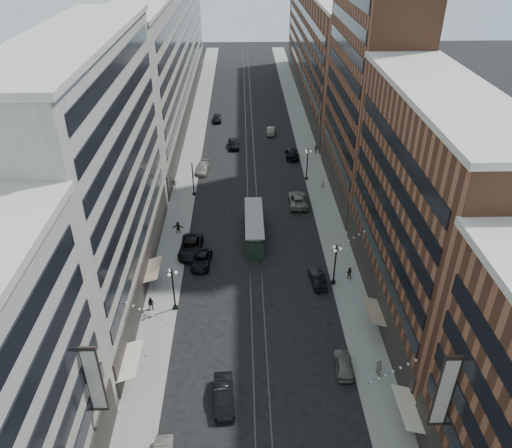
{
  "coord_description": "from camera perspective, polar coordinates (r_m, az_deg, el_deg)",
  "views": [
    {
      "loc": [
        -1.4,
        -14.91,
        37.47
      ],
      "look_at": [
        0.12,
        37.93,
        5.0
      ],
      "focal_mm": 35.0,
      "sensor_mm": 36.0,
      "label": 1
    }
  ],
  "objects": [
    {
      "name": "car_13",
      "position": [
        96.33,
        -2.6,
        9.15
      ],
      "size": [
        2.24,
        4.83,
        1.6
      ],
      "primitive_type": "imported",
      "rotation": [
        0.0,
        0.0,
        0.08
      ],
      "color": "black",
      "rests_on": "ground"
    },
    {
      "name": "lamppost_sw_mid",
      "position": [
        78.29,
        -7.23,
        5.25
      ],
      "size": [
        1.03,
        1.14,
        5.52
      ],
      "color": "black",
      "rests_on": "sidewalk_west"
    },
    {
      "name": "building_west_far",
      "position": [
        114.64,
        -9.97,
        18.79
      ],
      "size": [
        8.0,
        90.0,
        26.0
      ],
      "primitive_type": "cube",
      "color": "#ABA798",
      "rests_on": "ground"
    },
    {
      "name": "lamppost_se_mid",
      "position": [
        83.1,
        5.87,
        6.95
      ],
      "size": [
        1.03,
        1.14,
        5.52
      ],
      "color": "black",
      "rests_on": "sidewalk_east"
    },
    {
      "name": "sidewalk_west",
      "position": [
        93.27,
        -7.48,
        7.65
      ],
      "size": [
        4.0,
        180.0,
        0.15
      ],
      "primitive_type": "cube",
      "color": "gray",
      "rests_on": "ground"
    },
    {
      "name": "rail_west",
      "position": [
        92.81,
        -1.09,
        7.75
      ],
      "size": [
        0.12,
        180.0,
        0.02
      ],
      "primitive_type": "cube",
      "color": "#2D2D33",
      "rests_on": "ground"
    },
    {
      "name": "car_7",
      "position": [
        65.72,
        -7.49,
        -2.63
      ],
      "size": [
        3.11,
        6.16,
        1.67
      ],
      "primitive_type": "imported",
      "rotation": [
        0.0,
        0.0,
        -0.06
      ],
      "color": "black",
      "rests_on": "ground"
    },
    {
      "name": "pedestrian_9",
      "position": [
        93.99,
        6.87,
        8.48
      ],
      "size": [
        1.13,
        0.66,
        1.64
      ],
      "primitive_type": "imported",
      "rotation": [
        0.0,
        0.0,
        -0.22
      ],
      "color": "black",
      "rests_on": "sidewalk_east"
    },
    {
      "name": "car_4",
      "position": [
        50.77,
        9.96,
        -15.47
      ],
      "size": [
        1.88,
        4.19,
        1.4
      ],
      "primitive_type": "imported",
      "rotation": [
        0.0,
        0.0,
        3.09
      ],
      "color": "#68645C",
      "rests_on": "ground"
    },
    {
      "name": "lamppost_se_far",
      "position": [
        59.11,
        9.03,
        -4.45
      ],
      "size": [
        1.03,
        1.14,
        5.52
      ],
      "color": "black",
      "rests_on": "sidewalk_east"
    },
    {
      "name": "car_14",
      "position": [
        102.86,
        1.7,
        10.61
      ],
      "size": [
        1.85,
        4.46,
        1.44
      ],
      "primitive_type": "imported",
      "rotation": [
        0.0,
        0.0,
        3.07
      ],
      "color": "slate",
      "rests_on": "ground"
    },
    {
      "name": "car_5",
      "position": [
        47.53,
        -3.69,
        -18.95
      ],
      "size": [
        2.1,
        5.15,
        1.66
      ],
      "primitive_type": "imported",
      "rotation": [
        0.0,
        0.0,
        0.07
      ],
      "color": "black",
      "rests_on": "ground"
    },
    {
      "name": "building_east_mid",
      "position": [
        53.18,
        18.83,
        1.1
      ],
      "size": [
        8.0,
        30.0,
        24.0
      ],
      "primitive_type": "cube",
      "color": "brown",
      "rests_on": "ground"
    },
    {
      "name": "car_9",
      "position": [
        110.09,
        -4.46,
        11.97
      ],
      "size": [
        1.88,
        4.38,
        1.47
      ],
      "primitive_type": "imported",
      "rotation": [
        0.0,
        0.0,
        0.03
      ],
      "color": "black",
      "rests_on": "ground"
    },
    {
      "name": "car_11",
      "position": [
        76.5,
        4.81,
        2.81
      ],
      "size": [
        2.84,
        5.95,
        1.64
      ],
      "primitive_type": "imported",
      "rotation": [
        0.0,
        0.0,
        3.12
      ],
      "color": "slate",
      "rests_on": "ground"
    },
    {
      "name": "pedestrian_8",
      "position": [
        81.2,
        7.61,
        4.53
      ],
      "size": [
        0.66,
        0.53,
        1.6
      ],
      "primitive_type": "imported",
      "rotation": [
        0.0,
        0.0,
        3.42
      ],
      "color": "#A29B86",
      "rests_on": "sidewalk_east"
    },
    {
      "name": "rail_east",
      "position": [
        92.83,
        -0.21,
        7.76
      ],
      "size": [
        0.12,
        180.0,
        0.02
      ],
      "primitive_type": "cube",
      "color": "#2D2D33",
      "rests_on": "ground"
    },
    {
      "name": "building_east_tower",
      "position": [
        75.09,
        13.25,
        18.11
      ],
      "size": [
        8.0,
        26.0,
        42.0
      ],
      "primitive_type": "cube",
      "color": "brown",
      "rests_on": "ground"
    },
    {
      "name": "pedestrian_5",
      "position": [
        69.76,
        -8.9,
        -0.38
      ],
      "size": [
        1.6,
        0.54,
        1.7
      ],
      "primitive_type": "imported",
      "rotation": [
        0.0,
        0.0,
        -0.05
      ],
      "color": "black",
      "rests_on": "sidewalk_west"
    },
    {
      "name": "car_10",
      "position": [
        60.46,
        7.06,
        -6.16
      ],
      "size": [
        1.89,
        4.49,
        1.44
      ],
      "primitive_type": "imported",
      "rotation": [
        0.0,
        0.0,
        3.23
      ],
      "color": "black",
      "rests_on": "ground"
    },
    {
      "name": "ground",
      "position": [
        83.77,
        -0.52,
        4.99
      ],
      "size": [
        220.0,
        220.0,
        0.0
      ],
      "primitive_type": "plane",
      "color": "black",
      "rests_on": "ground"
    },
    {
      "name": "building_east_far",
      "position": [
        123.96,
        7.34,
        19.46
      ],
      "size": [
        8.0,
        72.0,
        24.0
      ],
      "primitive_type": "cube",
      "color": "brown",
      "rests_on": "ground"
    },
    {
      "name": "building_west_mid",
      "position": [
        55.58,
        -17.85,
        4.99
      ],
      "size": [
        8.0,
        36.0,
        28.0
      ],
      "primitive_type": "cube",
      "color": "#ABA798",
      "rests_on": "ground"
    },
    {
      "name": "pedestrian_6",
      "position": [
        81.46,
        -9.33,
        4.6
      ],
      "size": [
        1.15,
        0.58,
        1.91
      ],
      "primitive_type": "imported",
      "rotation": [
        0.0,
        0.0,
        3.2
      ],
      "color": "#ADA08F",
      "rests_on": "sidewalk_west"
    },
    {
      "name": "sidewalk_east",
      "position": [
        93.6,
        6.16,
        7.82
      ],
      "size": [
        4.0,
        180.0,
        0.15
      ],
      "primitive_type": "cube",
      "color": "gray",
      "rests_on": "ground"
    },
    {
      "name": "lamppost_sw_far",
      "position": [
        55.53,
        -9.43,
        -7.2
      ],
      "size": [
        1.03,
        1.14,
        5.52
      ],
      "color": "black",
      "rests_on": "sidewalk_west"
    },
    {
      "name": "car_2",
      "position": [
        63.4,
        -6.24,
        -4.13
      ],
      "size": [
        2.66,
        5.04,
        1.35
      ],
      "primitive_type": "imported",
      "rotation": [
        0.0,
        0.0,
        -0.09
      ],
      "color": "black",
      "rests_on": "ground"
    },
    {
      "name": "pedestrian_2",
      "position": [
        57.15,
        -11.89,
        -8.93
      ],
      "size": [
        0.82,
        0.46,
        1.69
      ],
      "primitive_type": "imported",
      "rotation": [
        0.0,
        0.0,
        0.01
      ],
      "color": "black",
      "rests_on": "sidewalk_west"
    },
    {
      "name": "car_8",
      "position": [
        86.94,
        -6.15,
        6.37
      ],
      "size": [
        2.38,
        5.13,
        1.45
      ],
      "primitive_type": "imported",
      "rotation": [
        0.0,
        0.0,
        -0.07
      ],
      "color": "gray",
      "rests_on": "ground"
    },
    {
      "name": "streetcar",
      "position": [
        68.17,
        -0.22,
        -0.37
      ],
      "size": [
        2.45,
        11.07,
        3.06
      ],
      "color": "#213425",
      "rests_on": "ground"
    },
    {
      "name": "car_12",
      "position": [
        92.42,
        4.1,
        8.1
      ],
      "size": [
        2.36,
        5.6,
        1.61
      ],
      "primitive_type": "imported",
      "rotation": [
        0.0,
        0.0,
        3.12
      ],
      "color": "black",
      "rests_on": "ground"
    },
    {
      "name": "pedestrian_7",
      "position": [
        61.54,
        10.59,
        -5.5
      ],
      "size": [
        0.86,
        0.66,
        1.56
      ],
      "primitive_type": "imported",
      "rotation": [
        0.0,
        0.0,
        2.77
      ],
      "color": "black",
      "rests_on": "sidewalk_east"
    },
    {
      "name": "pedestrian_4",
      "position": [
        50.62,
        13.86,
        -15.6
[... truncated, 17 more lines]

